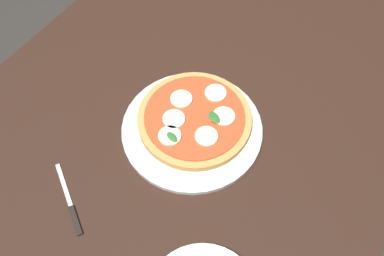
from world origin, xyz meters
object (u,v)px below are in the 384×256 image
(pizza, at_px, (195,118))
(knife, at_px, (71,207))
(dining_table, at_px, (193,131))
(serving_tray, at_px, (192,129))

(pizza, xyz_separation_m, knife, (0.32, -0.10, -0.02))
(dining_table, xyz_separation_m, knife, (0.34, -0.08, 0.09))
(serving_tray, bearing_deg, dining_table, -149.44)
(dining_table, bearing_deg, pizza, 39.13)
(pizza, bearing_deg, dining_table, -140.87)
(dining_table, xyz_separation_m, pizza, (0.03, 0.02, 0.11))
(serving_tray, distance_m, knife, 0.32)
(pizza, bearing_deg, knife, -17.59)
(knife, bearing_deg, serving_tray, 160.57)
(dining_table, bearing_deg, knife, -12.91)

